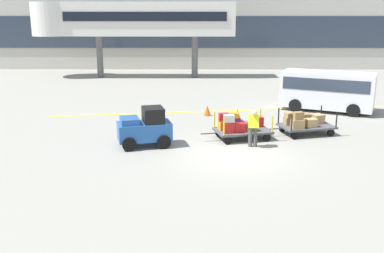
{
  "coord_description": "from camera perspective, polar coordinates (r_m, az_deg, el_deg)",
  "views": [
    {
      "loc": [
        -1.5,
        -16.26,
        5.39
      ],
      "look_at": [
        -1.6,
        1.11,
        0.82
      ],
      "focal_mm": 42.01,
      "sensor_mm": 36.0,
      "label": 1
    }
  ],
  "objects": [
    {
      "name": "baggage_cart_middle",
      "position": [
        20.39,
        14.09,
        0.5
      ],
      "size": [
        3.09,
        1.94,
        1.12
      ],
      "color": "#4C4C4F",
      "rests_on": "ground_plane"
    },
    {
      "name": "ground_plane",
      "position": [
        17.19,
        5.34,
        -3.58
      ],
      "size": [
        120.0,
        120.0,
        0.0
      ],
      "primitive_type": "plane",
      "color": "gray"
    },
    {
      "name": "apron_lead_line",
      "position": [
        24.77,
        6.93,
        2.08
      ],
      "size": [
        20.68,
        3.33,
        0.01
      ],
      "primitive_type": "cube",
      "rotation": [
        0.0,
        0.0,
        0.15
      ],
      "color": "yellow",
      "rests_on": "ground_plane"
    },
    {
      "name": "jet_bridge",
      "position": [
        36.67,
        -8.5,
        13.29
      ],
      "size": [
        15.99,
        3.0,
        5.91
      ],
      "color": "silver",
      "rests_on": "ground_plane"
    },
    {
      "name": "baggage_handler",
      "position": [
        17.97,
        7.8,
        0.03
      ],
      "size": [
        0.42,
        0.45,
        1.56
      ],
      "color": "#4C4C4C",
      "rests_on": "ground_plane"
    },
    {
      "name": "baggage_cart_lead",
      "position": [
        19.15,
        6.11,
        0.03
      ],
      "size": [
        3.09,
        1.94,
        1.16
      ],
      "color": "#4C4C4F",
      "rests_on": "ground_plane"
    },
    {
      "name": "baggage_tug",
      "position": [
        18.08,
        -5.97,
        -0.2
      ],
      "size": [
        2.31,
        1.68,
        1.58
      ],
      "color": "#2659A5",
      "rests_on": "ground_plane"
    },
    {
      "name": "shuttle_van",
      "position": [
        25.33,
        16.81,
        4.67
      ],
      "size": [
        5.16,
        3.72,
        2.1
      ],
      "color": "silver",
      "rests_on": "ground_plane"
    },
    {
      "name": "safety_cone_far",
      "position": [
        23.3,
        1.95,
        2.06
      ],
      "size": [
        0.36,
        0.36,
        0.55
      ],
      "primitive_type": "cone",
      "color": "#EA590F",
      "rests_on": "ground_plane"
    },
    {
      "name": "terminal_building",
      "position": [
        42.32,
        2.42,
        11.57
      ],
      "size": [
        59.29,
        2.51,
        6.1
      ],
      "color": "#BCB7AD",
      "rests_on": "ground_plane"
    },
    {
      "name": "safety_cone_near",
      "position": [
        22.51,
        5.79,
        1.54
      ],
      "size": [
        0.36,
        0.36,
        0.55
      ],
      "primitive_type": "cone",
      "color": "#EA590F",
      "rests_on": "ground_plane"
    }
  ]
}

